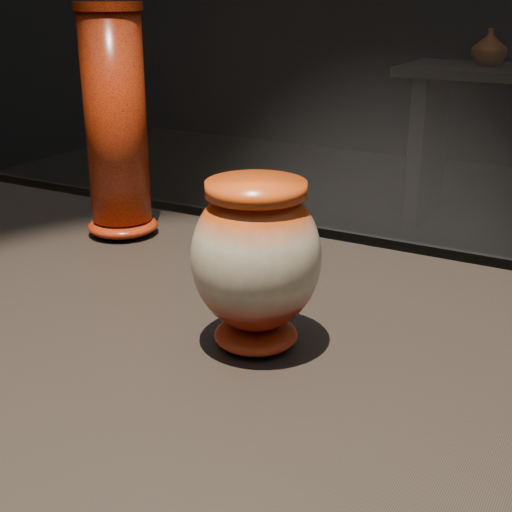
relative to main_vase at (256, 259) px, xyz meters
The scene contains 3 objects.
main_vase is the anchor object (origin of this frame).
tall_vase 0.47m from the main_vase, 148.31° to the left, with size 0.14×0.14×0.38m.
back_vase_left 3.45m from the main_vase, 97.64° to the left, with size 0.19×0.19×0.19m, color #883713.
Camera 1 is at (0.24, -0.66, 1.30)m, focal length 50.00 mm.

